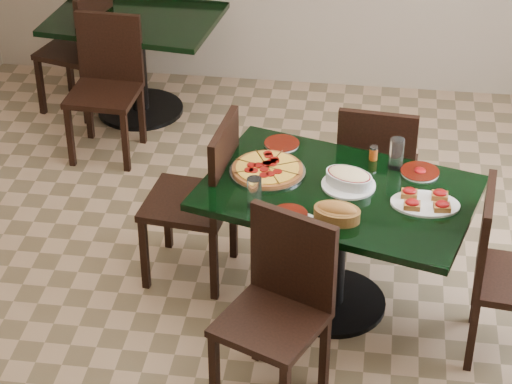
# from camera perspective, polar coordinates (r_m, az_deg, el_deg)

# --- Properties ---
(floor) EXTENTS (5.50, 5.50, 0.00)m
(floor) POSITION_cam_1_polar(r_m,az_deg,el_deg) (5.52, 0.56, -6.50)
(floor) COLOR #937354
(floor) RESTS_ON ground
(main_table) EXTENTS (1.55, 1.21, 0.75)m
(main_table) POSITION_cam_1_polar(r_m,az_deg,el_deg) (5.20, 4.64, -1.56)
(main_table) COLOR black
(main_table) RESTS_ON floor
(back_table) EXTENTS (1.25, 0.97, 0.75)m
(back_table) POSITION_cam_1_polar(r_m,az_deg,el_deg) (7.22, -6.86, 8.29)
(back_table) COLOR black
(back_table) RESTS_ON floor
(chair_far) EXTENTS (0.47, 0.47, 0.94)m
(chair_far) POSITION_cam_1_polar(r_m,az_deg,el_deg) (5.74, 6.90, 1.40)
(chair_far) COLOR black
(chair_far) RESTS_ON floor
(chair_near) EXTENTS (0.59, 0.59, 0.96)m
(chair_near) POSITION_cam_1_polar(r_m,az_deg,el_deg) (4.70, 1.41, -6.17)
(chair_near) COLOR black
(chair_near) RESTS_ON floor
(chair_right) EXTENTS (0.49, 0.49, 0.94)m
(chair_right) POSITION_cam_1_polar(r_m,az_deg,el_deg) (5.07, 13.94, -4.14)
(chair_right) COLOR black
(chair_right) RESTS_ON floor
(chair_left) EXTENTS (0.51, 0.51, 0.99)m
(chair_left) POSITION_cam_1_polar(r_m,az_deg,el_deg) (5.43, -2.98, 0.00)
(chair_left) COLOR black
(chair_left) RESTS_ON floor
(back_chair_near) EXTENTS (0.46, 0.46, 0.95)m
(back_chair_near) POSITION_cam_1_polar(r_m,az_deg,el_deg) (6.76, -8.52, 6.47)
(back_chair_near) COLOR black
(back_chair_near) RESTS_ON floor
(back_chair_left) EXTENTS (0.55, 0.55, 0.95)m
(back_chair_left) POSITION_cam_1_polar(r_m,az_deg,el_deg) (7.30, -9.82, 8.40)
(back_chair_left) COLOR black
(back_chair_left) RESTS_ON floor
(pepperoni_pizza) EXTENTS (0.40, 0.40, 0.04)m
(pepperoni_pizza) POSITION_cam_1_polar(r_m,az_deg,el_deg) (5.22, 0.66, 1.30)
(pepperoni_pizza) COLOR #B8B8BF
(pepperoni_pizza) RESTS_ON main_table
(lasagna_casserole) EXTENTS (0.30, 0.28, 0.09)m
(lasagna_casserole) POSITION_cam_1_polar(r_m,az_deg,el_deg) (5.11, 5.33, 0.78)
(lasagna_casserole) COLOR silver
(lasagna_casserole) RESTS_ON main_table
(bread_basket) EXTENTS (0.26, 0.20, 0.10)m
(bread_basket) POSITION_cam_1_polar(r_m,az_deg,el_deg) (4.86, 4.65, -1.17)
(bread_basket) COLOR brown
(bread_basket) RESTS_ON main_table
(bruschetta_platter) EXTENTS (0.35, 0.24, 0.05)m
(bruschetta_platter) POSITION_cam_1_polar(r_m,az_deg,el_deg) (5.02, 9.65, -0.52)
(bruschetta_platter) COLOR silver
(bruschetta_platter) RESTS_ON main_table
(side_plate_near) EXTENTS (0.18, 0.18, 0.02)m
(side_plate_near) POSITION_cam_1_polar(r_m,az_deg,el_deg) (4.89, 1.92, -1.30)
(side_plate_near) COLOR silver
(side_plate_near) RESTS_ON main_table
(side_plate_far_r) EXTENTS (0.20, 0.20, 0.03)m
(side_plate_far_r) POSITION_cam_1_polar(r_m,az_deg,el_deg) (5.29, 9.35, 1.15)
(side_plate_far_r) COLOR silver
(side_plate_far_r) RESTS_ON main_table
(side_plate_far_l) EXTENTS (0.19, 0.19, 0.02)m
(side_plate_far_l) POSITION_cam_1_polar(r_m,az_deg,el_deg) (5.47, 1.48, 2.77)
(side_plate_far_l) COLOR silver
(side_plate_far_l) RESTS_ON main_table
(napkin_setting) EXTENTS (0.18, 0.18, 0.01)m
(napkin_setting) POSITION_cam_1_polar(r_m,az_deg,el_deg) (4.87, 2.30, -1.51)
(napkin_setting) COLOR silver
(napkin_setting) RESTS_ON main_table
(water_glass_a) EXTENTS (0.08, 0.08, 0.17)m
(water_glass_a) POSITION_cam_1_polar(r_m,az_deg,el_deg) (5.28, 8.03, 2.19)
(water_glass_a) COLOR white
(water_glass_a) RESTS_ON main_table
(water_glass_b) EXTENTS (0.07, 0.07, 0.16)m
(water_glass_b) POSITION_cam_1_polar(r_m,az_deg,el_deg) (4.92, -0.10, -0.02)
(water_glass_b) COLOR white
(water_glass_b) RESTS_ON main_table
(pepper_shaker) EXTENTS (0.05, 0.05, 0.08)m
(pepper_shaker) POSITION_cam_1_polar(r_m,az_deg,el_deg) (5.36, 6.73, 2.24)
(pepper_shaker) COLOR #A94912
(pepper_shaker) RESTS_ON main_table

